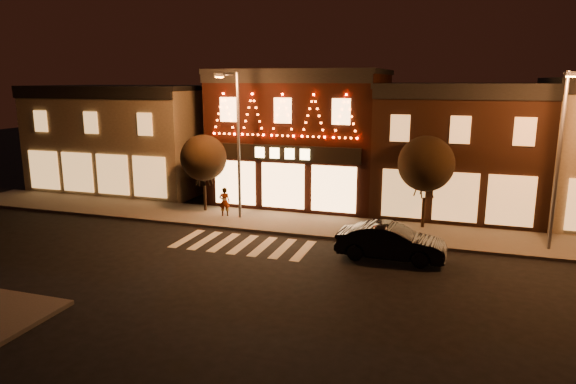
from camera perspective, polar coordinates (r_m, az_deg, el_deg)
The scene contains 11 objects.
ground at distance 21.23m, azimuth -9.28°, elevation -8.98°, with size 120.00×120.00×0.00m, color black.
sidewalk_far at distance 27.57m, azimuth 2.09°, elevation -3.64°, with size 44.00×4.00×0.15m, color #47423D.
building_left at distance 38.77m, azimuth -17.19°, elevation 5.87°, with size 12.20×8.28×7.30m.
building_pulp at distance 32.99m, azimuth 1.67°, elevation 6.25°, with size 10.20×8.34×8.30m.
building_right_a at distance 31.73m, azimuth 18.42°, elevation 4.65°, with size 9.20×8.28×7.50m.
streetlamp_mid at distance 27.81m, azimuth -5.82°, elevation 6.36°, with size 0.64×1.82×7.92m.
streetlamp_right at distance 25.17m, azimuth 28.05°, elevation 4.35°, with size 0.52×1.81×7.91m.
tree_left at distance 30.04m, azimuth -9.38°, elevation 3.77°, with size 2.67×2.67×4.46m.
tree_right at distance 27.05m, azimuth 15.10°, elevation 3.05°, with size 2.86×2.86×4.78m.
dark_sedan at distance 22.82m, azimuth 11.37°, elevation -5.48°, with size 1.63×4.69×1.54m, color black.
pedestrian at distance 29.06m, azimuth -7.08°, elevation -1.08°, with size 0.60×0.39×1.64m, color gray.
Camera 1 is at (9.27, -17.50, 7.65)m, focal length 31.95 mm.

